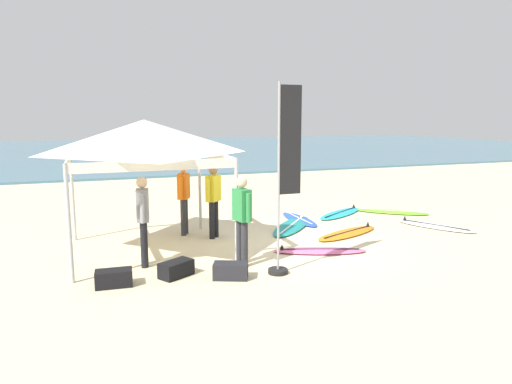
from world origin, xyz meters
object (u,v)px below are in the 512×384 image
at_px(person_orange, 184,194).
at_px(gear_bag_near_tent, 114,278).
at_px(gear_bag_on_sand, 231,271).
at_px(surfboard_blue, 299,219).
at_px(canopy_tent, 145,138).
at_px(surfboard_lime, 391,212).
at_px(person_yellow, 213,196).
at_px(person_green, 242,215).
at_px(surfboard_white, 435,226).
at_px(gear_bag_by_pole, 176,269).
at_px(surfboard_orange, 348,233).
at_px(surfboard_cyan, 340,213).
at_px(person_grey, 143,215).
at_px(surfboard_teal, 292,226).
at_px(banner_flag, 285,187).
at_px(surfboard_pink, 319,251).

bearing_deg(person_orange, gear_bag_near_tent, -121.30).
bearing_deg(gear_bag_near_tent, gear_bag_on_sand, -9.52).
distance_m(surfboard_blue, gear_bag_on_sand, 4.86).
distance_m(surfboard_blue, person_orange, 3.41).
height_order(canopy_tent, surfboard_lime, canopy_tent).
bearing_deg(person_yellow, person_green, -90.86).
distance_m(surfboard_white, gear_bag_by_pole, 7.04).
relative_size(surfboard_orange, surfboard_cyan, 1.02).
relative_size(surfboard_white, person_grey, 1.20).
height_order(surfboard_lime, surfboard_cyan, same).
bearing_deg(surfboard_teal, banner_flag, -117.32).
relative_size(surfboard_pink, person_grey, 1.17).
height_order(surfboard_orange, surfboard_white, same).
distance_m(canopy_tent, person_grey, 1.72).
relative_size(person_orange, person_yellow, 1.00).
xyz_separation_m(banner_flag, gear_bag_on_sand, (-1.00, 0.04, -1.43)).
bearing_deg(person_green, surfboard_orange, 22.77).
relative_size(surfboard_cyan, surfboard_blue, 1.11).
bearing_deg(gear_bag_near_tent, surfboard_lime, 22.49).
bearing_deg(surfboard_lime, person_grey, -161.89).
height_order(surfboard_orange, surfboard_pink, same).
bearing_deg(gear_bag_on_sand, person_grey, 137.16).
bearing_deg(person_orange, surfboard_pink, -46.32).
bearing_deg(canopy_tent, person_yellow, 19.23).
bearing_deg(canopy_tent, person_green, -46.11).
relative_size(surfboard_pink, person_yellow, 1.17).
bearing_deg(person_yellow, surfboard_teal, 8.33).
distance_m(surfboard_cyan, gear_bag_near_tent, 7.48).
relative_size(canopy_tent, surfboard_teal, 1.37).
height_order(surfboard_lime, gear_bag_near_tent, gear_bag_near_tent).
height_order(surfboard_orange, gear_bag_on_sand, gear_bag_on_sand).
bearing_deg(surfboard_lime, surfboard_pink, -144.30).
bearing_deg(surfboard_blue, person_green, -130.87).
xyz_separation_m(canopy_tent, person_orange, (0.99, 1.09, -1.40)).
xyz_separation_m(surfboard_pink, surfboard_blue, (0.91, 2.87, 0.00)).
bearing_deg(surfboard_lime, surfboard_teal, -170.62).
height_order(surfboard_white, gear_bag_by_pole, gear_bag_by_pole).
bearing_deg(surfboard_teal, surfboard_white, -20.96).
relative_size(surfboard_lime, surfboard_blue, 1.04).
bearing_deg(surfboard_pink, person_yellow, 132.73).
xyz_separation_m(surfboard_teal, surfboard_lime, (3.49, 0.58, 0.00)).
distance_m(person_grey, banner_flag, 2.71).
height_order(surfboard_pink, surfboard_blue, same).
xyz_separation_m(surfboard_lime, gear_bag_on_sand, (-6.10, -3.66, 0.10)).
xyz_separation_m(surfboard_orange, surfboard_pink, (-1.34, -1.07, 0.00)).
relative_size(surfboard_lime, gear_bag_by_pole, 3.27).
distance_m(surfboard_orange, surfboard_teal, 1.49).
xyz_separation_m(canopy_tent, surfboard_cyan, (5.70, 1.77, -2.35)).
height_order(surfboard_teal, person_yellow, person_yellow).
height_order(surfboard_orange, gear_bag_near_tent, gear_bag_near_tent).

